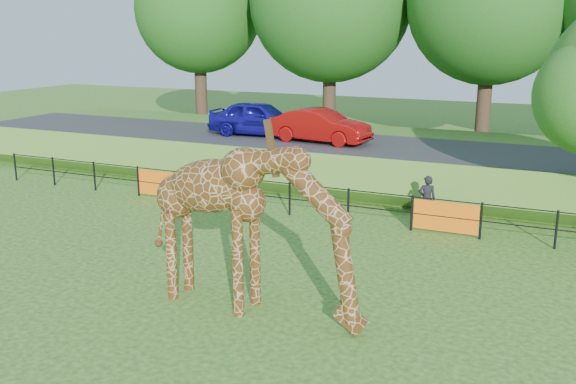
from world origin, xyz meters
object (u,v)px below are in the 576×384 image
at_px(car_red, 320,126).
at_px(visitor, 427,199).
at_px(giraffe, 252,229).
at_px(car_blue, 259,118).

relative_size(car_red, visitor, 2.73).
height_order(giraffe, car_blue, giraffe).
height_order(giraffe, visitor, giraffe).
bearing_deg(visitor, giraffe, 56.60).
bearing_deg(car_red, visitor, -123.46).
bearing_deg(giraffe, car_red, 110.02).
relative_size(car_blue, visitor, 2.91).
xyz_separation_m(car_blue, car_red, (3.05, -0.56, -0.07)).
xyz_separation_m(giraffe, visitor, (1.90, 8.02, -1.09)).
xyz_separation_m(car_red, visitor, (5.38, -4.59, -1.34)).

